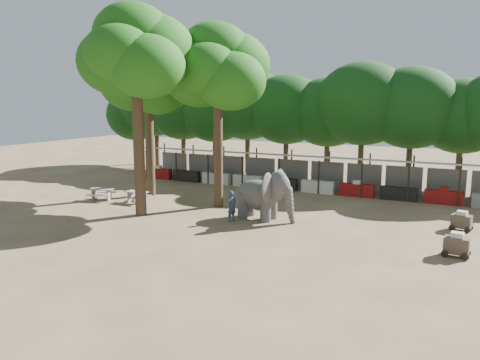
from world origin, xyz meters
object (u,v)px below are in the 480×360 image
at_px(yard_tree_back, 217,69).
at_px(yard_tree_left, 148,77).
at_px(yard_tree_center, 136,54).
at_px(picnic_table_near, 101,193).
at_px(elephant, 264,195).
at_px(cart_back, 462,221).
at_px(cart_front, 457,245).
at_px(picnic_table_far, 137,195).
at_px(handler, 232,206).

bearing_deg(yard_tree_back, yard_tree_left, 170.54).
xyz_separation_m(yard_tree_center, picnic_table_near, (-4.85, 1.96, -8.70)).
relative_size(elephant, cart_back, 3.20).
distance_m(yard_tree_left, cart_front, 22.02).
distance_m(elephant, picnic_table_far, 9.30).
bearing_deg(yard_tree_back, picnic_table_near, -165.39).
height_order(yard_tree_back, cart_front, yard_tree_back).
bearing_deg(elephant, handler, -135.08).
bearing_deg(handler, picnic_table_far, 92.36).
xyz_separation_m(elephant, cart_back, (10.06, 2.44, -0.91)).
bearing_deg(yard_tree_left, picnic_table_far, -73.33).
height_order(handler, picnic_table_near, handler).
bearing_deg(yard_tree_back, picnic_table_far, -162.70).
xyz_separation_m(yard_tree_back, picnic_table_far, (-5.21, -1.62, -8.05)).
bearing_deg(handler, picnic_table_near, 97.40).
height_order(yard_tree_center, cart_back, yard_tree_center).
relative_size(cart_front, cart_back, 1.01).
bearing_deg(yard_tree_left, elephant, -16.33).
relative_size(yard_tree_left, yard_tree_center, 0.92).
distance_m(elephant, cart_back, 10.40).
relative_size(picnic_table_near, cart_back, 1.67).
relative_size(picnic_table_far, cart_back, 1.29).
relative_size(yard_tree_left, yard_tree_back, 0.97).
height_order(yard_tree_center, yard_tree_back, yard_tree_center).
bearing_deg(yard_tree_left, yard_tree_back, -9.46).
bearing_deg(yard_tree_left, handler, -25.81).
xyz_separation_m(elephant, handler, (-1.42, -1.22, -0.55)).
bearing_deg(picnic_table_far, elephant, -1.26).
distance_m(picnic_table_far, cart_front, 19.36).
xyz_separation_m(yard_tree_left, handler, (8.61, -4.16, -7.33)).
bearing_deg(cart_front, yard_tree_center, -174.80).
xyz_separation_m(handler, picnic_table_far, (-7.82, 1.54, -0.38)).
height_order(yard_tree_back, picnic_table_near, yard_tree_back).
distance_m(yard_tree_back, elephant, 8.41).
height_order(handler, cart_back, handler).
distance_m(handler, picnic_table_near, 10.52).
xyz_separation_m(yard_tree_center, elephant, (7.03, 2.06, -7.79)).
distance_m(yard_tree_center, picnic_table_near, 10.15).
xyz_separation_m(yard_tree_center, handler, (5.61, 0.84, -8.34)).
xyz_separation_m(cart_front, cart_back, (0.11, 4.66, -0.03)).
xyz_separation_m(yard_tree_left, cart_back, (20.09, -0.50, -7.70)).
bearing_deg(yard_tree_back, cart_front, -16.54).
xyz_separation_m(picnic_table_near, cart_front, (21.83, -2.11, 0.02)).
bearing_deg(picnic_table_near, picnic_table_far, -10.84).
bearing_deg(yard_tree_left, cart_back, -1.42).
bearing_deg(handler, yard_tree_center, 112.00).
bearing_deg(yard_tree_left, cart_front, -14.46).
distance_m(yard_tree_center, picnic_table_far, 9.31).
distance_m(picnic_table_near, cart_back, 22.09).
bearing_deg(cart_front, yard_tree_back, 169.17).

